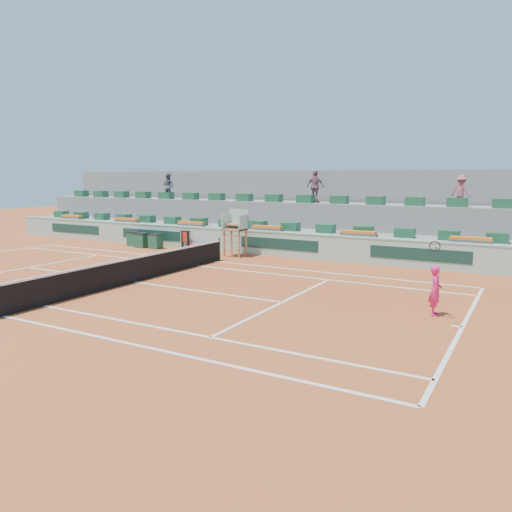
% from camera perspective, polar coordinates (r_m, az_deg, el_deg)
% --- Properties ---
extents(ground, '(90.00, 90.00, 0.00)m').
position_cam_1_polar(ground, '(19.96, -13.68, -2.93)').
color(ground, '#98411D').
rests_on(ground, ground).
extents(seating_tier_lower, '(36.00, 4.00, 1.20)m').
position_cam_1_polar(seating_tier_lower, '(28.49, 1.11, 2.10)').
color(seating_tier_lower, gray).
rests_on(seating_tier_lower, ground).
extents(seating_tier_upper, '(36.00, 2.40, 2.60)m').
position_cam_1_polar(seating_tier_upper, '(29.83, 2.58, 3.76)').
color(seating_tier_upper, gray).
rests_on(seating_tier_upper, ground).
extents(stadium_back_wall, '(36.00, 0.40, 4.40)m').
position_cam_1_polar(stadium_back_wall, '(31.19, 3.93, 5.64)').
color(stadium_back_wall, gray).
rests_on(stadium_back_wall, ground).
extents(player_bag, '(0.82, 0.37, 0.37)m').
position_cam_1_polar(player_bag, '(27.80, -6.64, 1.00)').
color(player_bag, '#E41D6D').
rests_on(player_bag, ground).
extents(spectator_left, '(0.84, 0.68, 1.66)m').
position_cam_1_polar(spectator_left, '(33.60, -10.00, 7.87)').
color(spectator_left, '#50515E').
rests_on(spectator_left, seating_tier_upper).
extents(spectator_mid, '(1.12, 0.61, 1.80)m').
position_cam_1_polar(spectator_mid, '(28.29, 6.81, 7.89)').
color(spectator_mid, '#7C5364').
rests_on(spectator_mid, seating_tier_upper).
extents(spectator_right, '(1.11, 0.84, 1.52)m').
position_cam_1_polar(spectator_right, '(26.15, 22.37, 6.87)').
color(spectator_right, '#A3515C').
rests_on(spectator_right, seating_tier_upper).
extents(court_lines, '(23.89, 11.09, 0.01)m').
position_cam_1_polar(court_lines, '(19.96, -13.68, -2.92)').
color(court_lines, silver).
rests_on(court_lines, ground).
extents(tennis_net, '(0.10, 11.97, 1.10)m').
position_cam_1_polar(tennis_net, '(19.86, -13.73, -1.44)').
color(tennis_net, black).
rests_on(tennis_net, ground).
extents(advertising_hoarding, '(36.00, 0.34, 1.26)m').
position_cam_1_polar(advertising_hoarding, '(26.57, -1.10, 1.67)').
color(advertising_hoarding, '#99C1AF').
rests_on(advertising_hoarding, ground).
extents(umpire_chair, '(1.10, 0.90, 2.40)m').
position_cam_1_polar(umpire_chair, '(25.63, -2.29, 3.43)').
color(umpire_chair, '#9F653C').
rests_on(umpire_chair, ground).
extents(seat_row_lower, '(32.90, 0.60, 0.44)m').
position_cam_1_polar(seat_row_lower, '(27.62, 0.23, 3.59)').
color(seat_row_lower, '#1B5232').
rests_on(seat_row_lower, seating_tier_lower).
extents(seat_row_upper, '(32.90, 0.60, 0.44)m').
position_cam_1_polar(seat_row_upper, '(29.19, 2.06, 6.64)').
color(seat_row_upper, '#1B5232').
rests_on(seat_row_upper, seating_tier_upper).
extents(flower_planters, '(26.80, 0.36, 0.28)m').
position_cam_1_polar(flower_planters, '(27.71, -3.29, 3.42)').
color(flower_planters, '#525252').
rests_on(flower_planters, seating_tier_lower).
extents(drink_cooler_a, '(0.69, 0.60, 0.84)m').
position_cam_1_polar(drink_cooler_a, '(28.94, -11.42, 1.68)').
color(drink_cooler_a, '#184931').
rests_on(drink_cooler_a, ground).
extents(drink_cooler_b, '(0.75, 0.65, 0.84)m').
position_cam_1_polar(drink_cooler_b, '(29.56, -12.95, 1.78)').
color(drink_cooler_b, '#184931').
rests_on(drink_cooler_b, ground).
extents(drink_cooler_c, '(0.67, 0.58, 0.84)m').
position_cam_1_polar(drink_cooler_c, '(30.36, -13.81, 1.94)').
color(drink_cooler_c, '#184931').
rests_on(drink_cooler_c, ground).
extents(towel_rack, '(0.64, 0.11, 1.03)m').
position_cam_1_polar(towel_rack, '(28.45, -8.10, 2.01)').
color(towel_rack, black).
rests_on(towel_rack, ground).
extents(tennis_player, '(0.46, 0.87, 2.28)m').
position_cam_1_polar(tennis_player, '(15.61, 19.82, -3.67)').
color(tennis_player, '#E41D6D').
rests_on(tennis_player, ground).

